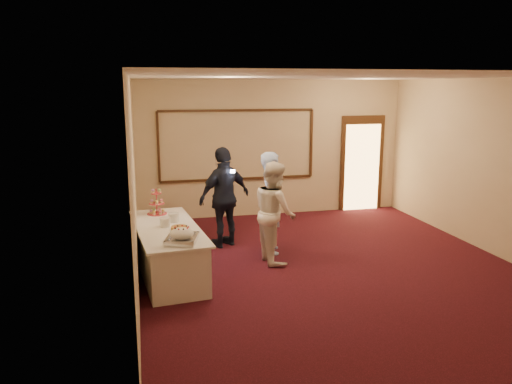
# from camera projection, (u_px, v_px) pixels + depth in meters

# --- Properties ---
(floor) EXTENTS (7.00, 7.00, 0.00)m
(floor) POSITION_uv_depth(u_px,v_px,m) (329.00, 266.00, 8.09)
(floor) COLOR black
(floor) RESTS_ON ground
(room_walls) EXTENTS (6.04, 7.04, 3.02)m
(room_walls) POSITION_uv_depth(u_px,v_px,m) (333.00, 142.00, 7.67)
(room_walls) COLOR beige
(room_walls) RESTS_ON floor
(wall_molding) EXTENTS (3.45, 0.04, 1.55)m
(wall_molding) POSITION_uv_depth(u_px,v_px,m) (238.00, 145.00, 10.87)
(wall_molding) COLOR #351F0F
(wall_molding) RESTS_ON room_walls
(doorway) EXTENTS (1.05, 0.07, 2.20)m
(doorway) POSITION_uv_depth(u_px,v_px,m) (362.00, 164.00, 11.64)
(doorway) COLOR #351F0F
(doorway) RESTS_ON floor
(buffet_table) EXTENTS (1.15, 2.43, 0.77)m
(buffet_table) POSITION_uv_depth(u_px,v_px,m) (168.00, 251.00, 7.67)
(buffet_table) COLOR white
(buffet_table) RESTS_ON floor
(pavlova_tray) EXTENTS (0.52, 0.63, 0.21)m
(pavlova_tray) POSITION_uv_depth(u_px,v_px,m) (182.00, 236.00, 6.84)
(pavlova_tray) COLOR #A9ABB0
(pavlova_tray) RESTS_ON buffet_table
(cupcake_stand) EXTENTS (0.33, 0.33, 0.48)m
(cupcake_stand) POSITION_uv_depth(u_px,v_px,m) (157.00, 204.00, 8.30)
(cupcake_stand) COLOR #C13742
(cupcake_stand) RESTS_ON buffet_table
(plate_stack_a) EXTENTS (0.17, 0.17, 0.14)m
(plate_stack_a) POSITION_uv_depth(u_px,v_px,m) (165.00, 222.00, 7.57)
(plate_stack_a) COLOR white
(plate_stack_a) RESTS_ON buffet_table
(plate_stack_b) EXTENTS (0.17, 0.17, 0.14)m
(plate_stack_b) POSITION_uv_depth(u_px,v_px,m) (173.00, 217.00, 7.84)
(plate_stack_b) COLOR white
(plate_stack_b) RESTS_ON buffet_table
(tart) EXTENTS (0.28, 0.28, 0.06)m
(tart) POSITION_uv_depth(u_px,v_px,m) (179.00, 228.00, 7.40)
(tart) COLOR white
(tart) RESTS_ON buffet_table
(man) EXTENTS (0.52, 0.71, 1.78)m
(man) POSITION_uv_depth(u_px,v_px,m) (272.00, 203.00, 8.63)
(man) COLOR #90AAE7
(man) RESTS_ON floor
(woman) EXTENTS (0.70, 0.86, 1.68)m
(woman) POSITION_uv_depth(u_px,v_px,m) (275.00, 212.00, 8.20)
(woman) COLOR white
(woman) RESTS_ON floor
(guest) EXTENTS (1.15, 0.88, 1.82)m
(guest) POSITION_uv_depth(u_px,v_px,m) (225.00, 197.00, 8.97)
(guest) COLOR black
(guest) RESTS_ON floor
(camera_flash) EXTENTS (0.08, 0.06, 0.05)m
(camera_flash) POSITION_uv_depth(u_px,v_px,m) (233.00, 171.00, 8.72)
(camera_flash) COLOR white
(camera_flash) RESTS_ON guest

